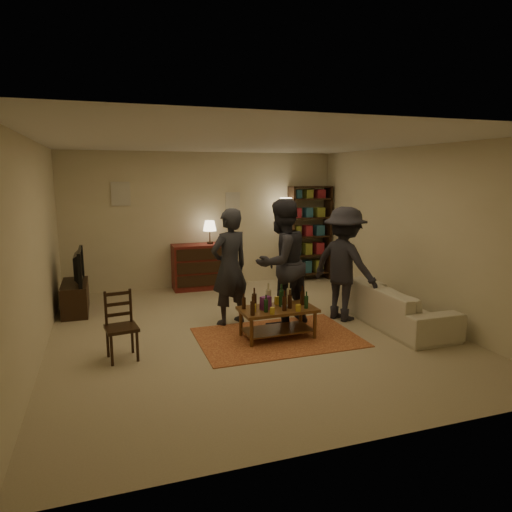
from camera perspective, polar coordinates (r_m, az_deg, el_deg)
name	(u,v)px	position (r m, az deg, el deg)	size (l,w,h in m)	color
floor	(249,331)	(6.76, -0.86, -9.36)	(6.00, 6.00, 0.00)	#C6B793
room_shell	(171,198)	(9.16, -10.54, 7.20)	(6.00, 6.00, 6.00)	beige
rug	(277,337)	(6.51, 2.69, -10.09)	(2.20, 1.50, 0.01)	#943920
coffee_table	(277,311)	(6.39, 2.61, -6.88)	(1.07, 0.60, 0.77)	brown
dining_chair	(121,323)	(5.93, -16.58, -8.05)	(0.42, 0.42, 0.86)	black
tv_stand	(75,290)	(8.11, -21.68, -3.93)	(0.40, 1.00, 1.06)	black
dresser	(199,265)	(9.14, -7.20, -1.18)	(1.00, 0.50, 1.36)	maroon
bookshelf	(309,232)	(9.87, 6.68, 2.96)	(0.90, 0.34, 2.02)	black
floor_lamp	(286,211)	(9.46, 3.76, 5.68)	(0.36, 0.36, 1.79)	black
sofa	(395,305)	(7.29, 16.95, -5.86)	(2.08, 0.81, 0.61)	beige
person_left	(230,267)	(6.88, -3.31, -1.38)	(0.65, 0.42, 1.77)	#26272E
person_right	(281,263)	(6.82, 3.18, -0.88)	(0.93, 0.72, 1.91)	#27272F
person_by_sofa	(344,264)	(7.22, 10.99, -0.98)	(1.15, 0.66, 1.78)	#24232B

